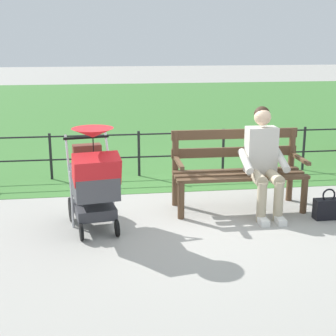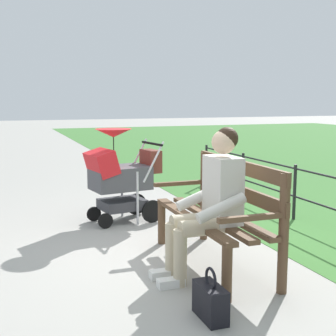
{
  "view_description": "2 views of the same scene",
  "coord_description": "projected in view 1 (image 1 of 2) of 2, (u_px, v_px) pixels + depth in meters",
  "views": [
    {
      "loc": [
        1.21,
        5.58,
        2.08
      ],
      "look_at": [
        0.47,
        0.25,
        0.63
      ],
      "focal_mm": 52.73,
      "sensor_mm": 36.0,
      "label": 1
    },
    {
      "loc": [
        -4.11,
        1.74,
        1.51
      ],
      "look_at": [
        0.63,
        0.01,
        0.75
      ],
      "focal_mm": 49.44,
      "sensor_mm": 36.0,
      "label": 2
    }
  ],
  "objects": [
    {
      "name": "handbag",
      "position": [
        328.0,
        208.0,
        5.77
      ],
      "size": [
        0.32,
        0.14,
        0.37
      ],
      "color": "black",
      "rests_on": "ground"
    },
    {
      "name": "stroller",
      "position": [
        94.0,
        178.0,
        5.34
      ],
      "size": [
        0.63,
        0.95,
        1.15
      ],
      "color": "black",
      "rests_on": "ground"
    },
    {
      "name": "person_on_bench",
      "position": [
        263.0,
        158.0,
        5.84
      ],
      "size": [
        0.53,
        0.74,
        1.28
      ],
      "color": "tan",
      "rests_on": "ground"
    },
    {
      "name": "park_bench",
      "position": [
        237.0,
        166.0,
        6.06
      ],
      "size": [
        1.6,
        0.61,
        0.96
      ],
      "color": "brown",
      "rests_on": "ground"
    },
    {
      "name": "park_fence",
      "position": [
        182.0,
        148.0,
        7.54
      ],
      "size": [
        6.59,
        0.04,
        0.7
      ],
      "color": "black",
      "rests_on": "ground"
    },
    {
      "name": "grass_lawn",
      "position": [
        142.0,
        109.0,
        14.45
      ],
      "size": [
        40.0,
        16.0,
        0.01
      ],
      "primitive_type": "cube",
      "color": "#3D7533",
      "rests_on": "ground"
    },
    {
      "name": "ground_plane",
      "position": [
        204.0,
        211.0,
        6.03
      ],
      "size": [
        60.0,
        60.0,
        0.0
      ],
      "primitive_type": "plane",
      "color": "#9E9B93"
    }
  ]
}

